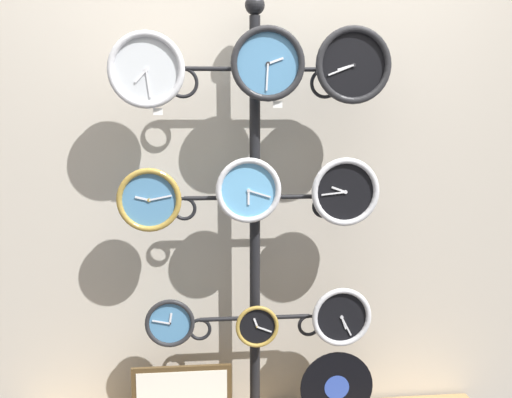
{
  "coord_description": "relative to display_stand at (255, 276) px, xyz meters",
  "views": [
    {
      "loc": [
        -0.27,
        -2.24,
        1.5
      ],
      "look_at": [
        0.0,
        0.36,
        1.11
      ],
      "focal_mm": 42.0,
      "sensor_mm": 36.0,
      "label": 1
    }
  ],
  "objects": [
    {
      "name": "vinyl_record",
      "position": [
        0.37,
        -0.09,
        -0.52
      ],
      "size": [
        0.34,
        0.01,
        0.34
      ],
      "color": "black",
      "rests_on": "low_shelf"
    },
    {
      "name": "clock_top_left",
      "position": [
        -0.46,
        -0.09,
        0.92
      ],
      "size": [
        0.32,
        0.04,
        0.32
      ],
      "color": "silver"
    },
    {
      "name": "clock_bottom_right",
      "position": [
        0.38,
        -0.1,
        -0.17
      ],
      "size": [
        0.27,
        0.04,
        0.27
      ],
      "color": "black"
    },
    {
      "name": "display_stand",
      "position": [
        0.0,
        0.0,
        0.0
      ],
      "size": [
        0.76,
        0.41,
        1.99
      ],
      "color": "black",
      "rests_on": "ground_plane"
    },
    {
      "name": "price_tag_upper",
      "position": [
        -0.42,
        -0.09,
        0.75
      ],
      "size": [
        0.04,
        0.0,
        0.03
      ],
      "color": "white"
    },
    {
      "name": "clock_top_center",
      "position": [
        0.05,
        -0.09,
        0.95
      ],
      "size": [
        0.32,
        0.04,
        0.32
      ],
      "color": "#4C84B2"
    },
    {
      "name": "clock_bottom_center",
      "position": [
        0.0,
        -0.1,
        -0.2
      ],
      "size": [
        0.19,
        0.04,
        0.19
      ],
      "color": "black"
    },
    {
      "name": "clock_bottom_left",
      "position": [
        -0.39,
        -0.08,
        -0.18
      ],
      "size": [
        0.22,
        0.04,
        0.22
      ],
      "color": "#4C84B2"
    },
    {
      "name": "clock_middle_center",
      "position": [
        -0.04,
        -0.09,
        0.41
      ],
      "size": [
        0.29,
        0.04,
        0.29
      ],
      "color": "#60A8DB"
    },
    {
      "name": "picture_frame",
      "position": [
        -0.34,
        -0.07,
        -0.54
      ],
      "size": [
        0.45,
        0.02,
        0.3
      ],
      "color": "#4C381E",
      "rests_on": "low_shelf"
    },
    {
      "name": "clock_top_right",
      "position": [
        0.41,
        -0.11,
        0.94
      ],
      "size": [
        0.33,
        0.04,
        0.33
      ],
      "color": "black"
    },
    {
      "name": "price_tag_mid",
      "position": [
        0.09,
        -0.09,
        0.78
      ],
      "size": [
        0.04,
        0.0,
        0.03
      ],
      "color": "white"
    },
    {
      "name": "shop_wall",
      "position": [
        -0.0,
        0.16,
        0.65
      ],
      "size": [
        4.4,
        0.04,
        2.8
      ],
      "color": "#BCB2A3",
      "rests_on": "ground_plane"
    },
    {
      "name": "clock_middle_right",
      "position": [
        0.39,
        -0.09,
        0.4
      ],
      "size": [
        0.3,
        0.04,
        0.3
      ],
      "color": "black"
    },
    {
      "name": "clock_middle_left",
      "position": [
        -0.46,
        -0.08,
        0.37
      ],
      "size": [
        0.28,
        0.04,
        0.28
      ],
      "color": "#4C84B2"
    }
  ]
}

